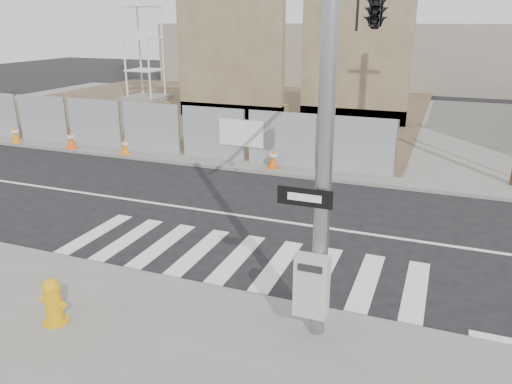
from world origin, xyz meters
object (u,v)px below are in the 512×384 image
(traffic_cone_c, at_px, (125,146))
(traffic_cone_d, at_px, (273,158))
(traffic_cone_a, at_px, (15,134))
(fire_hydrant, at_px, (53,301))
(signal_pole, at_px, (362,46))
(traffic_cone_b, at_px, (71,140))

(traffic_cone_c, height_order, traffic_cone_d, traffic_cone_d)
(traffic_cone_d, bearing_deg, traffic_cone_a, -178.60)
(fire_hydrant, bearing_deg, traffic_cone_a, 157.02)
(traffic_cone_d, bearing_deg, traffic_cone_c, -177.31)
(signal_pole, xyz_separation_m, traffic_cone_c, (-10.27, 6.27, -4.33))
(signal_pole, height_order, traffic_cone_d, signal_pole)
(signal_pole, relative_size, traffic_cone_d, 9.36)
(traffic_cone_d, bearing_deg, signal_pole, -58.26)
(fire_hydrant, xyz_separation_m, traffic_cone_c, (-5.84, 10.45, -0.10))
(fire_hydrant, xyz_separation_m, traffic_cone_a, (-11.58, 10.45, -0.05))
(traffic_cone_b, xyz_separation_m, traffic_cone_d, (8.90, 0.29, -0.02))
(signal_pole, bearing_deg, traffic_cone_b, 154.19)
(traffic_cone_a, xyz_separation_m, traffic_cone_c, (5.74, -0.00, -0.04))
(traffic_cone_a, height_order, traffic_cone_c, traffic_cone_a)
(traffic_cone_a, bearing_deg, fire_hydrant, -42.05)
(fire_hydrant, bearing_deg, traffic_cone_b, 148.31)
(signal_pole, relative_size, traffic_cone_b, 8.88)
(traffic_cone_c, bearing_deg, signal_pole, -31.39)
(fire_hydrant, height_order, traffic_cone_c, fire_hydrant)
(signal_pole, distance_m, traffic_cone_b, 15.01)
(traffic_cone_a, relative_size, traffic_cone_c, 1.13)
(traffic_cone_c, distance_m, traffic_cone_d, 6.22)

